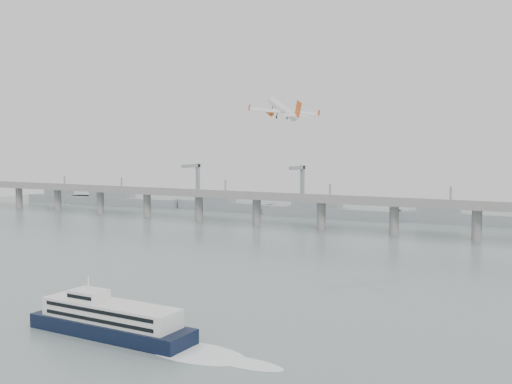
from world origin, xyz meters
The scene contains 5 objects.
ground centered at (0.00, 0.00, 0.00)m, with size 900.00×900.00×0.00m, color slate.
bridge centered at (-1.15, 200.00, 17.65)m, with size 800.00×22.00×23.90m.
distant_fleet centered at (-155.36, 265.08, 6.22)m, with size 453.00×60.90×40.00m.
ferry centered at (4.96, -42.44, 4.59)m, with size 89.71×16.06×16.94m.
airliner centered at (-3.35, 88.08, 73.71)m, with size 33.10×31.91×16.00m.
Camera 1 is at (126.72, -173.05, 55.59)m, focal length 42.00 mm.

